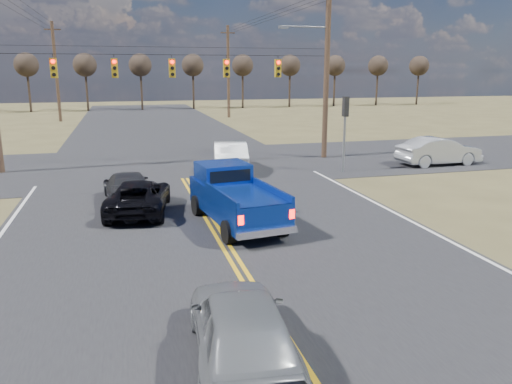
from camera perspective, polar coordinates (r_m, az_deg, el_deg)
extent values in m
plane|color=brown|center=(11.60, 0.57, -12.75)|extent=(160.00, 160.00, 0.00)
cube|color=#28282B|center=(20.85, -6.82, -0.75)|extent=(14.00, 120.00, 0.02)
cube|color=#28282B|center=(28.61, -9.15, 3.12)|extent=(120.00, 12.00, 0.02)
cylinder|color=#473323|center=(30.39, 8.06, 13.25)|extent=(0.32, 0.32, 10.00)
cylinder|color=black|center=(28.16, -9.63, 15.21)|extent=(18.00, 0.02, 0.02)
cylinder|color=black|center=(28.17, -9.66, 16.02)|extent=(18.00, 0.02, 0.02)
cube|color=#B28C14|center=(28.19, -22.12, 13.00)|extent=(0.34, 0.24, 1.00)
cylinder|color=#FF0C05|center=(28.05, -22.21, 13.67)|extent=(0.20, 0.06, 0.20)
cylinder|color=black|center=(28.05, -22.15, 12.99)|extent=(0.20, 0.06, 0.20)
cylinder|color=black|center=(28.05, -22.09, 12.32)|extent=(0.20, 0.06, 0.20)
cube|color=black|center=(28.02, -22.24, 13.89)|extent=(0.24, 0.14, 0.03)
cube|color=#B28C14|center=(28.01, -15.86, 13.47)|extent=(0.34, 0.24, 1.00)
cylinder|color=#FF0C05|center=(27.87, -15.91, 14.15)|extent=(0.20, 0.06, 0.20)
cylinder|color=black|center=(27.87, -15.86, 13.47)|extent=(0.20, 0.06, 0.20)
cylinder|color=black|center=(27.87, -15.81, 12.79)|extent=(0.20, 0.06, 0.20)
cube|color=black|center=(27.84, -15.92, 14.37)|extent=(0.24, 0.14, 0.03)
cube|color=#B28C14|center=(28.14, -9.57, 13.79)|extent=(0.34, 0.24, 1.00)
cylinder|color=#FF0C05|center=(28.01, -9.57, 14.46)|extent=(0.20, 0.06, 0.20)
cylinder|color=black|center=(28.01, -9.54, 13.79)|extent=(0.20, 0.06, 0.20)
cylinder|color=black|center=(28.01, -9.51, 13.11)|extent=(0.20, 0.06, 0.20)
cube|color=black|center=(27.98, -9.57, 14.69)|extent=(0.24, 0.14, 0.03)
cube|color=#B28C14|center=(28.60, -3.40, 13.94)|extent=(0.34, 0.24, 1.00)
cylinder|color=#FF0C05|center=(28.47, -3.35, 14.61)|extent=(0.20, 0.06, 0.20)
cylinder|color=black|center=(28.46, -3.34, 13.94)|extent=(0.20, 0.06, 0.20)
cylinder|color=black|center=(28.46, -3.33, 13.28)|extent=(0.20, 0.06, 0.20)
cube|color=black|center=(28.44, -3.34, 14.83)|extent=(0.24, 0.14, 0.03)
cube|color=#B28C14|center=(29.35, 2.52, 13.95)|extent=(0.34, 0.24, 1.00)
cylinder|color=#FF0C05|center=(29.22, 2.61, 14.59)|extent=(0.20, 0.06, 0.20)
cylinder|color=black|center=(29.22, 2.60, 13.95)|extent=(0.20, 0.06, 0.20)
cylinder|color=black|center=(29.22, 2.60, 13.30)|extent=(0.20, 0.06, 0.20)
cube|color=black|center=(29.20, 2.63, 14.81)|extent=(0.24, 0.14, 0.03)
cylinder|color=slate|center=(26.19, 10.03, 5.66)|extent=(0.12, 0.12, 3.20)
cube|color=black|center=(26.01, 10.20, 9.59)|extent=(0.24, 0.34, 1.00)
cylinder|color=slate|center=(29.97, 5.64, 18.29)|extent=(2.80, 0.10, 0.10)
cube|color=slate|center=(29.54, 3.15, 18.31)|extent=(0.55, 0.22, 0.14)
cylinder|color=#473323|center=(56.35, -21.86, 12.58)|extent=(0.32, 0.32, 10.00)
cube|color=#473323|center=(56.49, -22.26, 16.82)|extent=(1.60, 0.12, 0.12)
cylinder|color=#473323|center=(57.23, -3.19, 13.51)|extent=(0.32, 0.32, 10.00)
cube|color=#473323|center=(57.38, -3.25, 17.71)|extent=(1.60, 0.12, 0.12)
cylinder|color=#33261C|center=(70.94, -24.51, 10.54)|extent=(0.28, 0.28, 5.50)
sphere|color=#2D231C|center=(70.90, -24.77, 13.07)|extent=(3.00, 3.00, 3.00)
cylinder|color=#33261C|center=(70.17, -18.78, 11.01)|extent=(0.28, 0.28, 5.50)
sphere|color=#2D231C|center=(70.13, -18.98, 13.58)|extent=(3.00, 3.00, 3.00)
cylinder|color=#33261C|center=(70.10, -12.96, 11.38)|extent=(0.28, 0.28, 5.50)
sphere|color=#2D231C|center=(70.06, -13.10, 13.95)|extent=(3.00, 3.00, 3.00)
cylinder|color=#33261C|center=(70.73, -7.17, 11.64)|extent=(0.28, 0.28, 5.50)
sphere|color=#2D231C|center=(70.69, -7.25, 14.19)|extent=(3.00, 3.00, 3.00)
cylinder|color=#33261C|center=(72.03, -1.53, 11.77)|extent=(0.28, 0.28, 5.50)
sphere|color=#2D231C|center=(72.00, -1.55, 14.28)|extent=(3.00, 3.00, 3.00)
cylinder|color=#33261C|center=(73.98, 3.86, 11.80)|extent=(0.28, 0.28, 5.50)
sphere|color=#2D231C|center=(73.94, 3.90, 14.24)|extent=(3.00, 3.00, 3.00)
cylinder|color=#33261C|center=(76.52, 8.94, 11.73)|extent=(0.28, 0.28, 5.50)
sphere|color=#2D231C|center=(76.48, 9.03, 14.08)|extent=(3.00, 3.00, 3.00)
cylinder|color=#33261C|center=(79.59, 13.65, 11.58)|extent=(0.28, 0.28, 5.50)
sphere|color=#2D231C|center=(79.56, 13.78, 13.85)|extent=(3.00, 3.00, 3.00)
cylinder|color=#33261C|center=(83.15, 17.98, 11.38)|extent=(0.28, 0.28, 5.50)
sphere|color=#2D231C|center=(83.11, 18.14, 13.55)|extent=(3.00, 3.00, 3.00)
cylinder|color=black|center=(15.30, -3.13, -4.58)|extent=(0.40, 0.78, 0.75)
cylinder|color=black|center=(15.95, 2.89, -3.81)|extent=(0.40, 0.78, 0.75)
cylinder|color=black|center=(18.37, -6.69, -1.52)|extent=(0.40, 0.78, 0.75)
cylinder|color=black|center=(18.91, -1.53, -0.99)|extent=(0.40, 0.78, 0.75)
cube|color=navy|center=(16.97, -2.26, -1.08)|extent=(2.54, 5.25, 0.93)
cube|color=navy|center=(18.04, -3.80, 2.29)|extent=(1.93, 1.81, 0.67)
cube|color=black|center=(17.32, -2.96, 1.82)|extent=(1.49, 0.26, 0.42)
cube|color=navy|center=(15.65, -4.05, -0.26)|extent=(0.51, 3.07, 0.19)
cube|color=navy|center=(16.29, 1.86, 0.32)|extent=(0.51, 3.07, 0.19)
cube|color=navy|center=(14.69, 1.19, -2.67)|extent=(1.86, 0.33, 0.56)
cube|color=silver|center=(14.78, 1.28, -4.65)|extent=(1.92, 0.43, 0.21)
cube|color=#FF0C05|center=(14.37, -1.75, -3.25)|extent=(0.17, 0.08, 0.28)
cube|color=#FF0C05|center=(15.01, 4.11, -2.53)|extent=(0.17, 0.08, 0.28)
imported|color=gray|center=(9.16, -1.64, -15.28)|extent=(2.10, 4.42, 1.46)
imported|color=black|center=(19.02, -13.24, -0.49)|extent=(2.77, 4.75, 1.24)
imported|color=white|center=(26.44, -2.97, 4.14)|extent=(2.41, 4.96, 1.57)
imported|color=#2E2E32|center=(20.58, -14.44, 0.52)|extent=(2.09, 4.46, 1.26)
imported|color=#A8ACB0|center=(29.87, 20.18, 4.41)|extent=(1.84, 4.80, 1.56)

